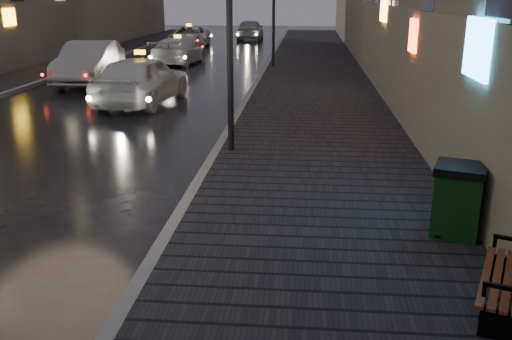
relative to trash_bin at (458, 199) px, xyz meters
The scene contains 11 objects.
ground 6.05m from the trash_bin, 164.84° to the right, with size 120.00×120.00×0.00m, color black.
sidewalk 19.53m from the trash_bin, 95.59° to the left, with size 4.60×58.00×0.15m, color black.
curb 19.91m from the trash_bin, 102.48° to the left, with size 0.20×58.00×0.15m, color slate.
sidewalk_far 24.25m from the trash_bin, 126.74° to the left, with size 2.40×58.00×0.15m, color black.
curb_far 23.50m from the trash_bin, 124.19° to the left, with size 0.20×58.00×0.15m, color slate.
trash_bin is the anchor object (origin of this frame).
taxi_near 13.09m from the trash_bin, 126.38° to the left, with size 1.96×4.86×1.66m, color silver.
car_left_mid 18.63m from the trash_bin, 126.96° to the left, with size 1.79×5.13×1.69m, color #97969E.
taxi_mid 23.45m from the trash_bin, 112.57° to the left, with size 1.91×4.71×1.37m, color silver.
taxi_far 32.59m from the trash_bin, 108.42° to the left, with size 2.42×5.26×1.46m, color silver.
car_far 38.19m from the trash_bin, 100.26° to the left, with size 1.91×4.76×1.62m, color gray.
Camera 1 is at (3.54, -6.53, 3.61)m, focal length 40.00 mm.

